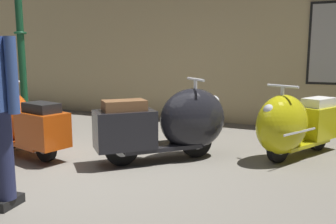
% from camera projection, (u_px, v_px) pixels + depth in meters
% --- Properties ---
extents(ground_plane, '(60.00, 60.00, 0.00)m').
position_uv_depth(ground_plane, '(109.00, 171.00, 4.06)').
color(ground_plane, slate).
extents(showroom_back_wall, '(18.00, 0.63, 3.28)m').
position_uv_depth(showroom_back_wall, '(216.00, 37.00, 6.86)').
color(showroom_back_wall, '#CCB784').
rests_on(showroom_back_wall, ground).
extents(scooter_0, '(1.61, 0.80, 0.95)m').
position_uv_depth(scooter_0, '(18.00, 121.00, 4.75)').
color(scooter_0, black).
rests_on(scooter_0, ground).
extents(scooter_1, '(1.50, 1.52, 1.02)m').
position_uv_depth(scooter_1, '(173.00, 123.00, 4.45)').
color(scooter_1, black).
rests_on(scooter_1, ground).
extents(scooter_2, '(1.09, 1.58, 0.95)m').
position_uv_depth(scooter_2, '(294.00, 125.00, 4.52)').
color(scooter_2, black).
rests_on(scooter_2, ground).
extents(lamppost, '(0.30, 0.30, 3.10)m').
position_uv_depth(lamppost, '(20.00, 25.00, 5.58)').
color(lamppost, '#144728').
rests_on(lamppost, ground).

